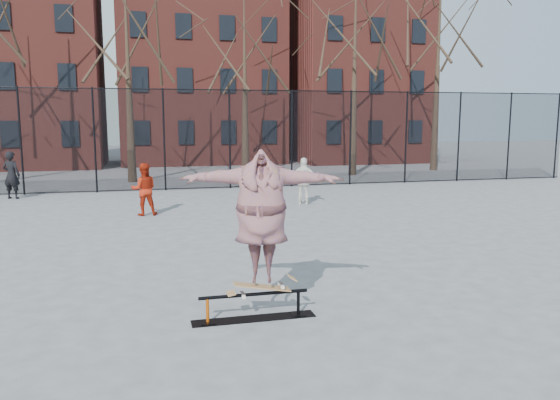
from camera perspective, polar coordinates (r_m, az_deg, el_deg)
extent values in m
plane|color=#5D5C61|center=(9.68, -0.24, -8.62)|extent=(100.00, 100.00, 0.00)
cube|color=black|center=(8.03, -2.74, -12.27)|extent=(1.79, 0.27, 0.01)
cylinder|color=#DB580C|center=(7.87, -7.58, -11.39)|extent=(0.05, 0.05, 0.37)
cylinder|color=black|center=(8.11, 1.92, -10.70)|extent=(0.05, 0.05, 0.37)
cylinder|color=black|center=(7.91, -2.76, -9.82)|extent=(1.58, 0.05, 0.05)
imported|color=#793C97|center=(7.66, -1.93, -2.12)|extent=(2.40, 1.16, 1.88)
imported|color=black|center=(21.57, -26.26, 2.35)|extent=(0.72, 0.60, 1.69)
imported|color=#A0210E|center=(16.56, -14.03, 1.10)|extent=(0.76, 0.60, 1.55)
imported|color=white|center=(18.07, 2.53, 1.97)|extent=(0.99, 0.71, 1.56)
cylinder|color=black|center=(22.43, -25.46, 5.57)|extent=(0.07, 0.07, 4.00)
cylinder|color=black|center=(22.07, -18.80, 5.91)|extent=(0.07, 0.07, 4.00)
cylinder|color=black|center=(22.01, -12.01, 6.17)|extent=(0.07, 0.07, 4.00)
cylinder|color=black|center=(22.26, -5.27, 6.35)|extent=(0.07, 0.07, 4.00)
cylinder|color=black|center=(22.80, 1.24, 6.43)|extent=(0.07, 0.07, 4.00)
cylinder|color=black|center=(23.62, 7.38, 6.44)|extent=(0.07, 0.07, 4.00)
cylinder|color=black|center=(24.69, 13.04, 6.38)|extent=(0.07, 0.07, 4.00)
cylinder|color=black|center=(25.97, 18.19, 6.27)|extent=(0.07, 0.07, 4.00)
cylinder|color=black|center=(27.44, 22.82, 6.14)|extent=(0.07, 0.07, 4.00)
cylinder|color=black|center=(29.07, 26.95, 5.98)|extent=(0.07, 0.07, 4.00)
cube|color=black|center=(22.11, -8.36, 6.28)|extent=(34.00, 0.01, 4.00)
cylinder|color=black|center=(22.12, -8.47, 11.36)|extent=(34.00, 0.04, 0.04)
cone|color=black|center=(25.50, -15.95, 7.03)|extent=(0.40, 0.40, 4.62)
cone|color=black|center=(27.19, -4.12, 7.42)|extent=(0.40, 0.40, 4.62)
cone|color=black|center=(27.45, 7.84, 7.37)|extent=(0.40, 0.40, 4.62)
cone|color=black|center=(31.05, 16.48, 7.24)|extent=(0.40, 0.40, 4.62)
cube|color=maroon|center=(35.77, -25.62, 12.81)|extent=(9.00, 7.00, 12.00)
cube|color=maroon|center=(35.36, -8.22, 14.43)|extent=(10.00, 7.00, 13.00)
cube|color=maroon|center=(37.66, 7.51, 12.55)|extent=(8.00, 7.00, 11.00)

